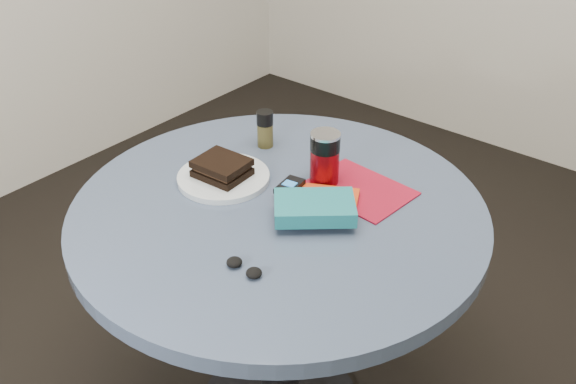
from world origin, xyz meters
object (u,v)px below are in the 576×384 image
Objects in this scene: mp3_player at (290,186)px; novel at (315,208)px; red_book at (320,200)px; sandwich at (222,168)px; table at (279,259)px; pepper_grinder at (265,129)px; headphones at (244,268)px; magazine at (359,189)px; plate at (224,177)px; soda_can at (325,158)px.

novel is at bearing -23.46° from mp3_player.
sandwich is at bearing 167.44° from red_book.
pepper_grinder is at bearing 136.72° from table.
red_book is at bearing 75.72° from novel.
novel is 0.12m from mp3_player.
mp3_player is (0.21, -0.15, -0.03)m from pepper_grinder.
magazine is at bearing 88.51° from headphones.
table is at bearing 140.99° from novel.
pepper_grinder reaches higher than plate.
soda_can is 0.11m from mp3_player.
table is 7.15× the size of soda_can.
magazine is at bearing 16.52° from soda_can.
red_book is 0.98× the size of novel.
mp3_player is at bearing 16.27° from plate.
red_book is (0.26, 0.07, -0.03)m from sandwich.
pepper_grinder is 1.18× the size of headphones.
soda_can is 0.17m from novel.
pepper_grinder is at bearing 100.04° from plate.
mp3_player is (-0.01, 0.05, 0.19)m from table.
soda_can is 1.63× the size of mp3_player.
plate is at bearing 139.79° from novel.
mp3_player is 0.31m from headphones.
soda_can is (0.21, 0.15, 0.03)m from sandwich.
novel is 2.07× the size of headphones.
headphones is at bearing -69.05° from mp3_player.
pepper_grinder is (-0.24, 0.05, -0.02)m from soda_can.
headphones is at bearing -131.56° from novel.
magazine is at bearing -4.64° from pepper_grinder.
soda_can is 0.78× the size of red_book.
soda_can is at bearing 101.53° from headphones.
plate is 2.25× the size of pepper_grinder.
pepper_grinder reaches higher than red_book.
sandwich is at bearing -162.91° from mp3_player.
red_book is 2.09× the size of mp3_player.
sandwich is 1.54× the size of mp3_player.
soda_can is at bearing 81.35° from table.
headphones is (0.11, -0.29, -0.02)m from mp3_player.
headphones is at bearing -53.86° from pepper_grinder.
sandwich is 0.18m from mp3_player.
soda_can is 1.34× the size of pepper_grinder.
table is 9.57× the size of pepper_grinder.
soda_can is 0.76× the size of novel.
soda_can reaches higher than magazine.
soda_can reaches higher than pepper_grinder.
table is 7.59× the size of sandwich.
plate is 0.96× the size of magazine.
soda_can reaches higher than mp3_player.
magazine is 0.18m from novel.
soda_can is (0.21, 0.15, 0.06)m from plate.
mp3_player reaches higher than plate.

